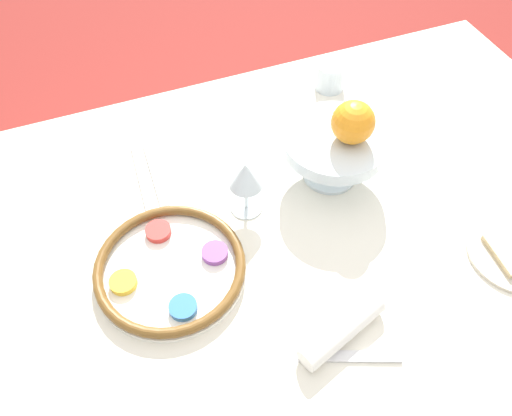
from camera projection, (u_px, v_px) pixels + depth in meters
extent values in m
plane|color=maroon|center=(294.00, 362.00, 1.61)|extent=(8.00, 8.00, 0.00)
cube|color=silver|center=(302.00, 311.00, 1.32)|extent=(1.53, 1.09, 0.74)
cylinder|color=white|center=(171.00, 270.00, 0.97)|extent=(0.29, 0.29, 0.01)
torus|color=brown|center=(170.00, 266.00, 0.96)|extent=(0.29, 0.29, 0.02)
cylinder|color=#844299|center=(215.00, 253.00, 0.98)|extent=(0.05, 0.05, 0.01)
cylinder|color=red|center=(158.00, 231.00, 1.01)|extent=(0.05, 0.05, 0.01)
cylinder|color=gold|center=(123.00, 282.00, 0.94)|extent=(0.05, 0.05, 0.01)
cylinder|color=#2D6BB7|center=(183.00, 307.00, 0.91)|extent=(0.05, 0.05, 0.01)
cylinder|color=silver|center=(246.00, 207.00, 1.07)|extent=(0.07, 0.07, 0.00)
cylinder|color=silver|center=(246.00, 196.00, 1.04)|extent=(0.01, 0.01, 0.07)
cone|color=silver|center=(246.00, 175.00, 0.99)|extent=(0.07, 0.07, 0.06)
cylinder|color=silver|center=(329.00, 174.00, 1.12)|extent=(0.12, 0.12, 0.01)
cylinder|color=silver|center=(332.00, 160.00, 1.09)|extent=(0.03, 0.03, 0.08)
cylinder|color=silver|center=(335.00, 141.00, 1.04)|extent=(0.22, 0.22, 0.03)
sphere|color=orange|center=(353.00, 122.00, 0.99)|extent=(0.09, 0.09, 0.09)
cylinder|color=white|center=(342.00, 330.00, 0.87)|extent=(0.18, 0.10, 0.04)
cylinder|color=silver|center=(330.00, 76.00, 1.29)|extent=(0.08, 0.08, 0.07)
cube|color=silver|center=(142.00, 177.00, 1.12)|extent=(0.03, 0.20, 0.01)
cube|color=silver|center=(156.00, 173.00, 1.13)|extent=(0.03, 0.20, 0.01)
cube|color=silver|center=(350.00, 356.00, 0.86)|extent=(0.17, 0.08, 0.01)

